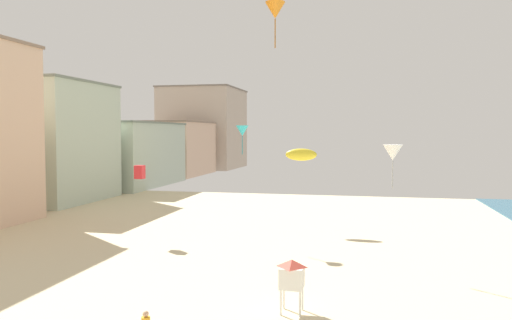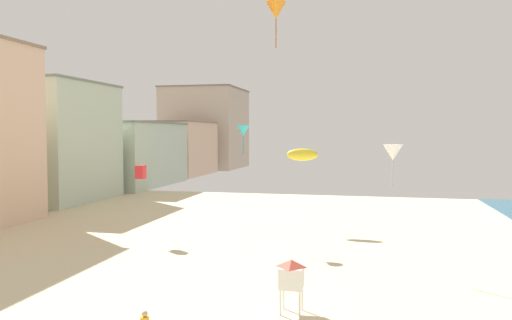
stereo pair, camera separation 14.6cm
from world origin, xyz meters
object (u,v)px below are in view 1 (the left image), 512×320
Objects in this scene: lifeguard_stand at (292,274)px; kite_yellow_parafoil at (301,155)px; kite_orange_delta at (275,11)px; kite_cyan_delta at (242,131)px; kite_red_box at (140,172)px; kite_white_delta at (393,153)px.

kite_yellow_parafoil reaches higher than lifeguard_stand.
kite_orange_delta is 9.65m from kite_cyan_delta.
lifeguard_stand is 22.59m from kite_orange_delta.
kite_red_box is 14.17m from kite_yellow_parafoil.
kite_cyan_delta is (-6.14, 14.99, 6.86)m from lifeguard_stand.
lifeguard_stand is at bearing -83.95° from kite_yellow_parafoil.
kite_orange_delta is at bearing 91.72° from lifeguard_stand.
kite_cyan_delta is (-10.87, 11.22, 1.21)m from kite_white_delta.
kite_white_delta is at bearing 27.15° from lifeguard_stand.
kite_cyan_delta is 2.13× the size of kite_red_box.
lifeguard_stand is at bearing -43.52° from kite_red_box.
kite_red_box is (-8.05, -1.52, -3.28)m from kite_cyan_delta.
kite_orange_delta is 12.77m from kite_yellow_parafoil.
kite_white_delta is 15.66m from kite_cyan_delta.
kite_cyan_delta is at bearing -171.49° from kite_orange_delta.
lifeguard_stand is 17.59m from kite_cyan_delta.
kite_white_delta is at bearing -54.34° from kite_orange_delta.
kite_orange_delta reaches higher than kite_yellow_parafoil.
kite_cyan_delta reaches higher than kite_red_box.
kite_yellow_parafoil is (-2.22, 20.97, 4.77)m from lifeguard_stand.
kite_cyan_delta reaches higher than lifeguard_stand.
kite_yellow_parafoil is (3.91, 5.98, -2.10)m from kite_cyan_delta.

